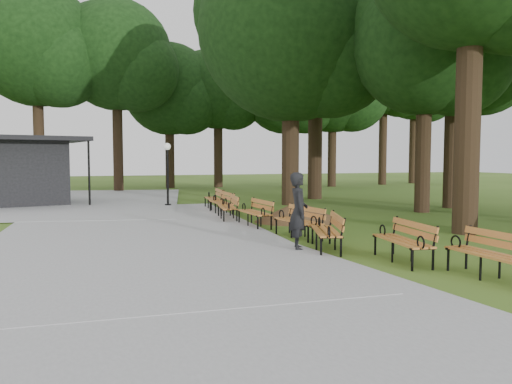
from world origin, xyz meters
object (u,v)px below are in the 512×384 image
object	(u,v)px
lawn_tree_1	(426,42)
lawn_tree_5	(453,47)
bench_3	(298,221)
lawn_tree_4	(316,20)
bench_2	(326,232)
bench_7	(213,199)
bench_1	(402,241)
dirt_mound	(298,211)
person	(299,211)
lamp_post	(167,160)
bench_0	(491,255)
lawn_tree_2	(291,29)
bench_4	(254,213)
bench_6	(221,203)
bench_5	(227,207)
kiosk	(19,171)

from	to	relation	value
lawn_tree_1	lawn_tree_5	size ratio (longest dim) A/B	0.98
bench_3	lawn_tree_4	bearing A→B (deg)	143.65
bench_2	bench_7	world-z (taller)	same
bench_1	lawn_tree_1	world-z (taller)	lawn_tree_1
dirt_mound	lawn_tree_1	distance (m)	8.70
person	lamp_post	distance (m)	11.72
person	bench_2	world-z (taller)	person
bench_0	lawn_tree_2	world-z (taller)	lawn_tree_2
person	dirt_mound	xyz separation A→B (m)	(2.11, 4.90, -0.57)
bench_0	bench_4	size ratio (longest dim) A/B	1.00
dirt_mound	bench_1	xyz separation A→B (m)	(-0.59, -6.84, 0.09)
lamp_post	dirt_mound	world-z (taller)	lamp_post
bench_1	bench_6	world-z (taller)	same
bench_6	lawn_tree_1	size ratio (longest dim) A/B	0.20
bench_4	lawn_tree_4	distance (m)	14.25
bench_3	lawn_tree_2	world-z (taller)	lawn_tree_2
bench_0	lawn_tree_1	size ratio (longest dim) A/B	0.20
bench_4	lawn_tree_5	distance (m)	12.21
lawn_tree_1	bench_4	bearing A→B (deg)	-166.36
bench_5	lawn_tree_5	bearing A→B (deg)	103.25
kiosk	bench_2	size ratio (longest dim) A/B	2.62
bench_3	bench_5	size ratio (longest dim) A/B	1.00
lamp_post	lawn_tree_4	world-z (taller)	lawn_tree_4
lawn_tree_1	lawn_tree_2	bearing A→B (deg)	130.13
bench_1	dirt_mound	bearing A→B (deg)	-178.07
lawn_tree_5	lawn_tree_1	bearing A→B (deg)	-154.03
lawn_tree_4	lawn_tree_5	xyz separation A→B (m)	(3.54, -6.19, -2.39)
bench_0	lawn_tree_5	size ratio (longest dim) A/B	0.19
lamp_post	bench_3	size ratio (longest dim) A/B	1.49
lamp_post	lawn_tree_2	xyz separation A→B (m)	(5.50, -1.06, 5.95)
bench_2	bench_4	distance (m)	4.32
lawn_tree_2	kiosk	bearing A→B (deg)	162.65
lamp_post	kiosk	bearing A→B (deg)	157.46
dirt_mound	bench_6	xyz separation A→B (m)	(-2.00, 2.89, 0.09)
bench_1	bench_2	xyz separation A→B (m)	(-0.91, 1.73, 0.00)
lamp_post	bench_1	xyz separation A→B (m)	(2.91, -13.52, -1.63)
lamp_post	lawn_tree_4	size ratio (longest dim) A/B	0.22
bench_2	bench_4	bearing A→B (deg)	-156.85
bench_1	bench_5	distance (m)	8.18
bench_4	bench_6	world-z (taller)	same
lawn_tree_4	lawn_tree_5	size ratio (longest dim) A/B	1.29
bench_2	lawn_tree_5	xyz separation A→B (m)	(9.57, 7.26, 6.47)
bench_4	bench_2	bearing A→B (deg)	1.25
bench_5	bench_1	bearing A→B (deg)	19.31
bench_6	bench_0	bearing A→B (deg)	8.68
bench_2	lawn_tree_1	bearing A→B (deg)	148.44
bench_0	lawn_tree_4	size ratio (longest dim) A/B	0.15
bench_0	lawn_tree_1	distance (m)	12.92
bench_5	lawn_tree_5	size ratio (longest dim) A/B	0.19
kiosk	lawn_tree_1	bearing A→B (deg)	-41.36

